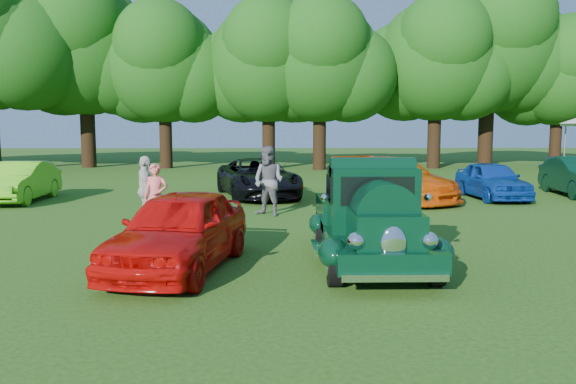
{
  "coord_description": "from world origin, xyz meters",
  "views": [
    {
      "loc": [
        -1.09,
        -10.11,
        2.43
      ],
      "look_at": [
        -0.83,
        1.57,
        1.1
      ],
      "focal_mm": 35.0,
      "sensor_mm": 36.0,
      "label": 1
    }
  ],
  "objects_px": {
    "back_car_lime": "(20,182)",
    "spectator_pink": "(156,197)",
    "back_car_blue": "(492,180)",
    "spectator_grey": "(269,181)",
    "hero_pickup": "(369,221)",
    "back_car_black": "(258,178)",
    "back_car_orange": "(394,179)",
    "red_convertible": "(180,230)",
    "spectator_white": "(146,190)"
  },
  "relations": [
    {
      "from": "back_car_black",
      "to": "back_car_orange",
      "type": "xyz_separation_m",
      "value": [
        4.63,
        -1.07,
        0.04
      ]
    },
    {
      "from": "back_car_blue",
      "to": "spectator_white",
      "type": "height_order",
      "value": "spectator_white"
    },
    {
      "from": "hero_pickup",
      "to": "back_car_black",
      "type": "xyz_separation_m",
      "value": [
        -2.33,
        9.87,
        -0.07
      ]
    },
    {
      "from": "back_car_lime",
      "to": "back_car_blue",
      "type": "xyz_separation_m",
      "value": [
        15.97,
        0.37,
        -0.01
      ]
    },
    {
      "from": "back_car_black",
      "to": "spectator_pink",
      "type": "relative_size",
      "value": 3.1
    },
    {
      "from": "back_car_blue",
      "to": "spectator_pink",
      "type": "height_order",
      "value": "spectator_pink"
    },
    {
      "from": "spectator_grey",
      "to": "spectator_white",
      "type": "relative_size",
      "value": 1.12
    },
    {
      "from": "back_car_orange",
      "to": "spectator_pink",
      "type": "xyz_separation_m",
      "value": [
        -6.87,
        -5.31,
        0.07
      ]
    },
    {
      "from": "back_car_black",
      "to": "spectator_pink",
      "type": "xyz_separation_m",
      "value": [
        -2.24,
        -6.38,
        0.11
      ]
    },
    {
      "from": "spectator_grey",
      "to": "spectator_white",
      "type": "xyz_separation_m",
      "value": [
        -3.12,
        -1.25,
        -0.1
      ]
    },
    {
      "from": "hero_pickup",
      "to": "red_convertible",
      "type": "height_order",
      "value": "hero_pickup"
    },
    {
      "from": "back_car_orange",
      "to": "spectator_white",
      "type": "xyz_separation_m",
      "value": [
        -7.31,
        -4.45,
        0.14
      ]
    },
    {
      "from": "hero_pickup",
      "to": "spectator_white",
      "type": "bearing_deg",
      "value": 139.07
    },
    {
      "from": "red_convertible",
      "to": "spectator_white",
      "type": "xyz_separation_m",
      "value": [
        -1.67,
        4.74,
        0.18
      ]
    },
    {
      "from": "hero_pickup",
      "to": "back_car_blue",
      "type": "relative_size",
      "value": 1.18
    },
    {
      "from": "hero_pickup",
      "to": "back_car_lime",
      "type": "relative_size",
      "value": 1.12
    },
    {
      "from": "red_convertible",
      "to": "back_car_blue",
      "type": "xyz_separation_m",
      "value": [
        9.12,
        9.57,
        -0.04
      ]
    },
    {
      "from": "back_car_orange",
      "to": "spectator_white",
      "type": "relative_size",
      "value": 2.9
    },
    {
      "from": "red_convertible",
      "to": "spectator_grey",
      "type": "height_order",
      "value": "spectator_grey"
    },
    {
      "from": "back_car_lime",
      "to": "spectator_grey",
      "type": "xyz_separation_m",
      "value": [
        8.3,
        -3.21,
        0.31
      ]
    },
    {
      "from": "back_car_lime",
      "to": "spectator_grey",
      "type": "height_order",
      "value": "spectator_grey"
    },
    {
      "from": "back_car_orange",
      "to": "spectator_grey",
      "type": "height_order",
      "value": "spectator_grey"
    },
    {
      "from": "red_convertible",
      "to": "spectator_white",
      "type": "distance_m",
      "value": 5.02
    },
    {
      "from": "hero_pickup",
      "to": "back_car_orange",
      "type": "xyz_separation_m",
      "value": [
        2.3,
        8.79,
        -0.03
      ]
    },
    {
      "from": "back_car_blue",
      "to": "spectator_grey",
      "type": "xyz_separation_m",
      "value": [
        -7.67,
        -3.59,
        0.32
      ]
    },
    {
      "from": "spectator_white",
      "to": "back_car_black",
      "type": "bearing_deg",
      "value": -41.92
    },
    {
      "from": "back_car_blue",
      "to": "spectator_pink",
      "type": "xyz_separation_m",
      "value": [
        -10.35,
        -5.7,
        0.15
      ]
    },
    {
      "from": "red_convertible",
      "to": "back_car_orange",
      "type": "bearing_deg",
      "value": 69.21
    },
    {
      "from": "back_car_lime",
      "to": "back_car_orange",
      "type": "height_order",
      "value": "back_car_orange"
    },
    {
      "from": "hero_pickup",
      "to": "back_car_black",
      "type": "bearing_deg",
      "value": 103.27
    },
    {
      "from": "spectator_pink",
      "to": "spectator_grey",
      "type": "height_order",
      "value": "spectator_grey"
    },
    {
      "from": "back_car_lime",
      "to": "back_car_orange",
      "type": "xyz_separation_m",
      "value": [
        12.49,
        -0.02,
        0.07
      ]
    },
    {
      "from": "back_car_blue",
      "to": "spectator_white",
      "type": "relative_size",
      "value": 2.2
    },
    {
      "from": "hero_pickup",
      "to": "spectator_pink",
      "type": "relative_size",
      "value": 2.81
    },
    {
      "from": "hero_pickup",
      "to": "red_convertible",
      "type": "xyz_separation_m",
      "value": [
        -3.34,
        -0.39,
        -0.07
      ]
    },
    {
      "from": "back_car_black",
      "to": "spectator_pink",
      "type": "height_order",
      "value": "spectator_pink"
    },
    {
      "from": "red_convertible",
      "to": "back_car_lime",
      "type": "relative_size",
      "value": 1.0
    },
    {
      "from": "spectator_grey",
      "to": "back_car_blue",
      "type": "bearing_deg",
      "value": 60.95
    },
    {
      "from": "hero_pickup",
      "to": "spectator_grey",
      "type": "distance_m",
      "value": 5.91
    },
    {
      "from": "red_convertible",
      "to": "back_car_lime",
      "type": "bearing_deg",
      "value": 137.45
    },
    {
      "from": "back_car_black",
      "to": "back_car_blue",
      "type": "bearing_deg",
      "value": -19.13
    },
    {
      "from": "hero_pickup",
      "to": "back_car_black",
      "type": "distance_m",
      "value": 10.14
    },
    {
      "from": "back_car_blue",
      "to": "spectator_grey",
      "type": "relative_size",
      "value": 1.96
    },
    {
      "from": "back_car_lime",
      "to": "spectator_pink",
      "type": "bearing_deg",
      "value": -45.86
    },
    {
      "from": "back_car_black",
      "to": "spectator_grey",
      "type": "bearing_deg",
      "value": -98.42
    },
    {
      "from": "red_convertible",
      "to": "spectator_grey",
      "type": "bearing_deg",
      "value": 87.11
    },
    {
      "from": "spectator_pink",
      "to": "red_convertible",
      "type": "bearing_deg",
      "value": -74.05
    },
    {
      "from": "back_car_black",
      "to": "spectator_white",
      "type": "distance_m",
      "value": 6.14
    },
    {
      "from": "hero_pickup",
      "to": "spectator_grey",
      "type": "xyz_separation_m",
      "value": [
        -1.89,
        5.59,
        0.21
      ]
    },
    {
      "from": "hero_pickup",
      "to": "spectator_grey",
      "type": "height_order",
      "value": "spectator_grey"
    }
  ]
}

